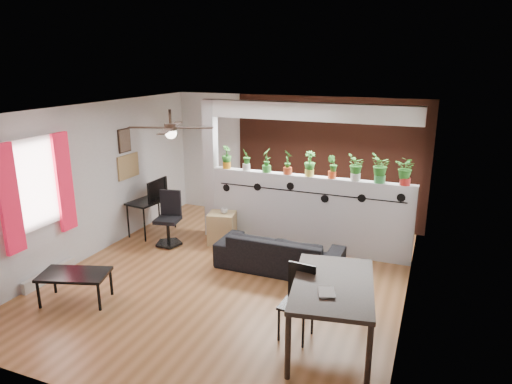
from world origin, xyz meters
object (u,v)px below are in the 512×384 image
potted_plant_0 (227,156)px  potted_plant_7 (381,167)px  office_chair (169,222)px  cube_shelf (222,228)px  sofa (279,252)px  potted_plant_4 (310,163)px  potted_plant_8 (406,170)px  computer_desk (151,202)px  coffee_table (74,276)px  ceiling_fan (171,129)px  dining_table (333,290)px  potted_plant_6 (356,167)px  cup (224,211)px  folding_chair (299,295)px  potted_plant_1 (246,159)px  potted_plant_2 (267,159)px  potted_plant_3 (288,161)px  potted_plant_5 (332,166)px

potted_plant_0 → potted_plant_7: 2.77m
potted_plant_7 → office_chair: bearing=-168.2°
potted_plant_7 → cube_shelf: bearing=-172.9°
sofa → cube_shelf: cube_shelf is taller
potted_plant_0 → potted_plant_4: 1.58m
potted_plant_8 → cube_shelf: 3.39m
computer_desk → coffee_table: computer_desk is taller
potted_plant_7 → ceiling_fan: bearing=-147.1°
dining_table → office_chair: bearing=150.5°
potted_plant_4 → potted_plant_6: (0.79, 0.00, 0.01)m
potted_plant_0 → ceiling_fan: bearing=-90.6°
sofa → cup: size_ratio=15.25×
potted_plant_0 → computer_desk: size_ratio=0.42×
potted_plant_8 → folding_chair: potted_plant_8 is taller
potted_plant_1 → potted_plant_6: bearing=0.0°
potted_plant_1 → cube_shelf: bearing=-135.8°
potted_plant_0 → cube_shelf: 1.33m
sofa → cup: (-1.29, 0.63, 0.35)m
potted_plant_2 → coffee_table: size_ratio=0.42×
potted_plant_0 → potted_plant_3: size_ratio=0.98×
ceiling_fan → potted_plant_5: bearing=42.1°
potted_plant_3 → office_chair: size_ratio=0.44×
potted_plant_2 → cup: bearing=-153.9°
cup → potted_plant_0: bearing=105.7°
potted_plant_7 → folding_chair: 2.90m
potted_plant_7 → coffee_table: 4.93m
coffee_table → potted_plant_4: bearing=50.6°
cup → potted_plant_5: bearing=10.3°
sofa → office_chair: (-2.22, 0.22, 0.15)m
potted_plant_4 → cup: (-1.48, -0.34, -0.95)m
potted_plant_8 → office_chair: (-3.99, -0.75, -1.16)m
folding_chair → coffee_table: 3.16m
computer_desk → potted_plant_4: bearing=6.8°
sofa → computer_desk: computer_desk is taller
potted_plant_0 → potted_plant_4: (1.58, 0.00, 0.01)m
potted_plant_8 → coffee_table: 5.23m
potted_plant_0 → sofa: potted_plant_0 is taller
potted_plant_1 → folding_chair: bearing=-55.4°
potted_plant_7 → potted_plant_1: bearing=-180.0°
potted_plant_0 → potted_plant_3: 1.19m
potted_plant_4 → potted_plant_5: (0.39, 0.00, -0.02)m
ceiling_fan → potted_plant_3: bearing=56.2°
sofa → folding_chair: 1.88m
potted_plant_0 → potted_plant_4: size_ratio=0.98×
ceiling_fan → dining_table: (2.66, -0.91, -1.59)m
potted_plant_8 → sofa: 2.41m
potted_plant_4 → cup: size_ratio=3.42×
potted_plant_3 → potted_plant_5: size_ratio=1.11×
potted_plant_7 → coffee_table: (-3.68, -3.04, -1.22)m
computer_desk → potted_plant_6: bearing=5.4°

